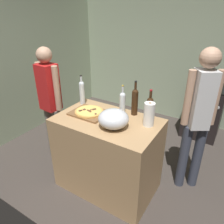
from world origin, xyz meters
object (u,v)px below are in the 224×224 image
at_px(paper_towel_roll, 149,114).
at_px(wine_bottle_clear, 82,92).
at_px(pizza, 89,111).
at_px(wine_bottle_dark, 135,101).
at_px(mixing_bowl, 113,119).
at_px(stove, 204,110).
at_px(wine_bottle_amber, 150,107).
at_px(wine_bottle_green, 122,103).
at_px(person_in_stripes, 50,100).
at_px(person_in_red, 199,116).

relative_size(paper_towel_roll, wine_bottle_clear, 0.68).
height_order(pizza, wine_bottle_dark, wine_bottle_dark).
xyz_separation_m(pizza, mixing_bowl, (0.39, -0.11, 0.06)).
bearing_deg(paper_towel_roll, stove, 80.55).
height_order(pizza, wine_bottle_clear, wine_bottle_clear).
bearing_deg(mixing_bowl, wine_bottle_amber, 56.87).
height_order(wine_bottle_green, stove, wine_bottle_green).
relative_size(paper_towel_roll, wine_bottle_green, 0.72).
bearing_deg(person_in_stripes, wine_bottle_clear, 13.47).
xyz_separation_m(mixing_bowl, paper_towel_roll, (0.28, 0.22, 0.03)).
distance_m(pizza, stove, 2.17).
bearing_deg(wine_bottle_dark, person_in_stripes, -170.66).
bearing_deg(wine_bottle_clear, mixing_bowl, -24.80).
bearing_deg(wine_bottle_amber, mixing_bowl, -123.13).
bearing_deg(wine_bottle_dark, wine_bottle_clear, -173.51).
bearing_deg(wine_bottle_clear, pizza, -37.13).
bearing_deg(wine_bottle_amber, pizza, -158.35).
height_order(pizza, stove, pizza).
bearing_deg(pizza, stove, 62.80).
bearing_deg(person_in_red, wine_bottle_dark, -157.76).
bearing_deg(person_in_stripes, stove, 47.41).
distance_m(paper_towel_roll, person_in_red, 0.58).
height_order(mixing_bowl, person_in_stripes, person_in_stripes).
bearing_deg(wine_bottle_clear, wine_bottle_green, 0.12).
xyz_separation_m(paper_towel_roll, person_in_stripes, (-1.37, -0.04, -0.13)).
distance_m(pizza, wine_bottle_clear, 0.33).
xyz_separation_m(wine_bottle_green, person_in_stripes, (-1.02, -0.11, -0.15)).
distance_m(wine_bottle_amber, wine_bottle_dark, 0.18).
bearing_deg(stove, wine_bottle_amber, -101.95).
height_order(mixing_bowl, paper_towel_roll, paper_towel_roll).
distance_m(mixing_bowl, person_in_red, 0.93).
height_order(pizza, paper_towel_roll, paper_towel_roll).
xyz_separation_m(mixing_bowl, wine_bottle_dark, (0.05, 0.37, 0.07)).
distance_m(paper_towel_roll, wine_bottle_clear, 0.91).
relative_size(wine_bottle_dark, person_in_red, 0.23).
relative_size(stove, person_in_red, 0.55).
height_order(mixing_bowl, person_in_red, person_in_red).
bearing_deg(wine_bottle_clear, wine_bottle_amber, 4.36).
height_order(wine_bottle_green, person_in_red, person_in_red).
distance_m(wine_bottle_dark, person_in_red, 0.70).
distance_m(pizza, wine_bottle_dark, 0.53).
distance_m(mixing_bowl, wine_bottle_clear, 0.69).
xyz_separation_m(wine_bottle_dark, person_in_stripes, (-1.13, -0.19, -0.17)).
relative_size(pizza, mixing_bowl, 1.05).
bearing_deg(pizza, person_in_red, 25.72).
bearing_deg(person_in_red, pizza, -154.28).
distance_m(mixing_bowl, wine_bottle_dark, 0.38).
relative_size(wine_bottle_green, stove, 0.38).
relative_size(paper_towel_roll, person_in_stripes, 0.16).
bearing_deg(wine_bottle_dark, mixing_bowl, -97.83).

